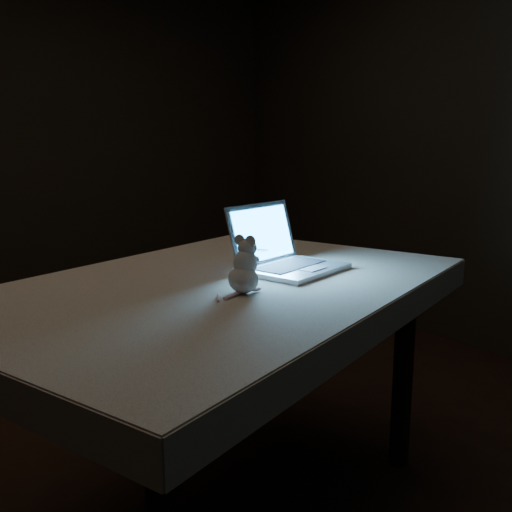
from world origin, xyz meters
TOP-DOWN VIEW (x-y plane):
  - floor at (0.00, 0.00)m, footprint 5.00×5.00m
  - right_wall at (2.25, 0.00)m, footprint 0.04×5.00m
  - table at (0.10, -0.34)m, footprint 1.77×1.43m
  - tablecloth at (0.13, -0.40)m, footprint 1.92×1.62m
  - laptop at (0.39, -0.37)m, footprint 0.41×0.38m
  - plush_mouse at (0.08, -0.51)m, footprint 0.17×0.17m

SIDE VIEW (x-z plane):
  - floor at x=0.00m, z-range 0.00..0.00m
  - table at x=0.10m, z-range 0.00..0.82m
  - tablecloth at x=0.13m, z-range 0.73..0.83m
  - plush_mouse at x=0.08m, z-range 0.83..1.00m
  - laptop at x=0.39m, z-range 0.83..1.06m
  - right_wall at x=2.25m, z-range 0.00..2.60m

